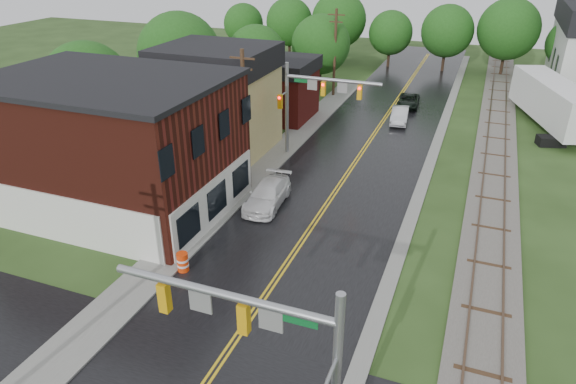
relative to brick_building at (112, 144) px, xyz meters
The scene contains 20 objects.
main_road 19.95m from the brick_building, 50.23° to the left, with size 10.00×90.00×0.02m, color black.
curb_right 27.15m from the brick_building, 48.20° to the left, with size 0.80×70.00×0.12m, color gray.
sidewalk_left 12.52m from the brick_building, 57.86° to the left, with size 2.40×50.00×0.12m, color gray.
brick_building is the anchor object (origin of this frame).
yellow_house 11.14m from the brick_building, 82.32° to the left, with size 8.00×7.00×6.40m, color tan.
darkred_building 20.25m from the brick_building, 82.92° to the left, with size 7.00×6.00×4.40m, color #3F0F0C.
railroad 30.36m from the brick_building, 41.66° to the left, with size 3.20×80.00×0.30m.
traffic_signal_near 20.60m from the brick_building, 39.17° to the right, with size 7.34×0.30×7.20m.
traffic_signal_far 15.03m from the brick_building, 53.08° to the left, with size 7.34×0.43×7.20m.
utility_pole_b 9.03m from the brick_building, 50.93° to the left, with size 1.80×0.28×9.00m.
utility_pole_c 29.56m from the brick_building, 78.91° to the left, with size 1.80×0.28×9.00m.
tree_left_a 10.14m from the brick_building, 136.87° to the left, with size 6.80×6.80×8.67m.
tree_left_b 17.80m from the brick_building, 107.61° to the left, with size 7.60×7.60×9.69m.
tree_left_c 24.94m from the brick_building, 93.14° to the left, with size 6.00×6.00×7.65m.
tree_left_e 31.12m from the brick_building, 83.29° to the left, with size 6.40×6.40×8.16m.
suv_dark 31.37m from the brick_building, 63.53° to the left, with size 2.02×4.39×1.22m, color black.
sedan_silver 26.83m from the brick_building, 58.36° to the left, with size 1.48×4.25×1.40m, color #BABABF.
pickup_white 10.10m from the brick_building, 19.99° to the left, with size 2.06×5.08×1.47m, color silver.
semi_trailer 37.45m from the brick_building, 44.48° to the left, with size 6.74×13.49×4.11m.
construction_barrel 9.87m from the brick_building, 33.00° to the right, with size 0.59×0.59×1.05m, color red.
Camera 1 is at (8.18, -8.57, 15.60)m, focal length 32.00 mm.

